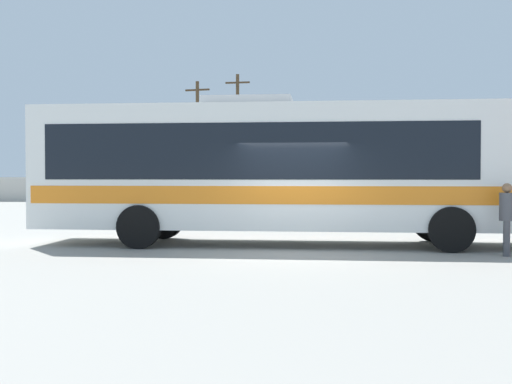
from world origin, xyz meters
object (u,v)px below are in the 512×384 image
object	(u,v)px
parked_car_leftmost_grey	(114,191)
roadside_tree_right	(483,132)
coach_bus_white_orange	(279,166)
roadside_tree_left	(66,137)
parked_car_second_white	(219,191)
roadside_tree_midright	(320,149)
attendant_by_bus_door	(507,215)
utility_pole_far	(238,135)
utility_pole_near	(197,138)
roadside_tree_midleft	(177,138)

from	to	relation	value
parked_car_leftmost_grey	roadside_tree_right	xyz separation A→B (m)	(26.43, 10.09, 4.38)
coach_bus_white_orange	roadside_tree_left	xyz separation A→B (m)	(-15.57, 33.26, 2.77)
parked_car_leftmost_grey	parked_car_second_white	world-z (taller)	parked_car_second_white
parked_car_leftmost_grey	parked_car_second_white	xyz separation A→B (m)	(6.65, -0.93, 0.03)
roadside_tree_midright	roadside_tree_right	distance (m)	13.84
coach_bus_white_orange	parked_car_second_white	world-z (taller)	coach_bus_white_orange
attendant_by_bus_door	roadside_tree_left	world-z (taller)	roadside_tree_left
coach_bus_white_orange	parked_car_second_white	size ratio (longest dim) A/B	2.82
parked_car_second_white	roadside_tree_left	xyz separation A→B (m)	(-12.50, 10.29, 3.93)
roadside_tree_left	utility_pole_far	bearing A→B (deg)	-11.58
roadside_tree_left	utility_pole_near	bearing A→B (deg)	-22.50
utility_pole_far	roadside_tree_midleft	size ratio (longest dim) A/B	1.40
utility_pole_far	roadside_tree_left	size ratio (longest dim) A/B	1.44
roadside_tree_left	coach_bus_white_orange	bearing A→B (deg)	-64.91
parked_car_second_white	roadside_tree_midleft	world-z (taller)	roadside_tree_midleft
coach_bus_white_orange	roadside_tree_right	bearing A→B (deg)	63.82
attendant_by_bus_door	roadside_tree_right	distance (m)	38.36
roadside_tree_midright	roadside_tree_left	bearing A→B (deg)	169.07
roadside_tree_midleft	parked_car_leftmost_grey	bearing A→B (deg)	-114.69
parked_car_leftmost_grey	roadside_tree_midleft	distance (m)	8.20
utility_pole_far	roadside_tree_left	bearing A→B (deg)	168.42
utility_pole_near	utility_pole_far	world-z (taller)	utility_pole_far
attendant_by_bus_door	parked_car_second_white	xyz separation A→B (m)	(-7.91, 25.21, -0.08)
coach_bus_white_orange	utility_pole_near	bearing A→B (deg)	99.81
parked_car_leftmost_grey	parked_car_second_white	distance (m)	6.72
parked_car_leftmost_grey	utility_pole_near	bearing A→B (deg)	46.52
parked_car_leftmost_grey	roadside_tree_right	bearing A→B (deg)	20.90
attendant_by_bus_door	parked_car_second_white	distance (m)	26.42
roadside_tree_left	roadside_tree_midleft	distance (m)	9.32
coach_bus_white_orange	roadside_tree_midleft	world-z (taller)	roadside_tree_midleft
parked_car_leftmost_grey	roadside_tree_right	world-z (taller)	roadside_tree_right
parked_car_second_white	attendant_by_bus_door	bearing A→B (deg)	-72.58
roadside_tree_midright	roadside_tree_right	bearing A→B (deg)	18.87
attendant_by_bus_door	roadside_tree_midleft	distance (m)	34.95
parked_car_leftmost_grey	utility_pole_near	distance (m)	7.74
parked_car_second_white	roadside_tree_right	size ratio (longest dim) A/B	0.58
coach_bus_white_orange	parked_car_leftmost_grey	distance (m)	25.82
coach_bus_white_orange	roadside_tree_midright	xyz separation A→B (m)	(3.69, 29.54, 1.69)
coach_bus_white_orange	roadside_tree_left	size ratio (longest dim) A/B	2.00
roadside_tree_left	roadside_tree_right	size ratio (longest dim) A/B	0.82
utility_pole_near	roadside_tree_midright	world-z (taller)	utility_pole_near
attendant_by_bus_door	roadside_tree_left	xyz separation A→B (m)	(-20.41, 35.50, 3.85)
roadside_tree_left	roadside_tree_midright	size ratio (longest dim) A/B	1.21
utility_pole_far	attendant_by_bus_door	bearing A→B (deg)	-77.80
utility_pole_far	roadside_tree_midleft	distance (m)	4.43
parked_car_leftmost_grey	roadside_tree_midright	distance (m)	14.83
attendant_by_bus_door	parked_car_leftmost_grey	distance (m)	29.93
roadside_tree_midleft	roadside_tree_midright	xyz separation A→B (m)	(10.34, -1.02, -0.80)
utility_pole_far	roadside_tree_right	xyz separation A→B (m)	(18.95, 3.46, 0.42)
parked_car_leftmost_grey	roadside_tree_midright	world-z (taller)	roadside_tree_midright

